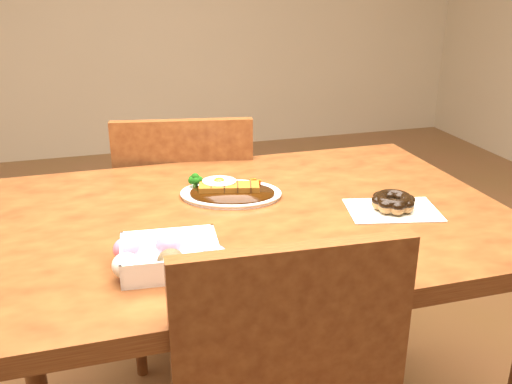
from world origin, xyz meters
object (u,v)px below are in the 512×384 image
object	(u,v)px
katsu_curry_plate	(229,191)
table	(243,252)
pon_de_ring	(393,202)
chair_far	(188,228)
donut_box	(167,255)

from	to	relation	value
katsu_curry_plate	table	bearing A→B (deg)	-88.49
pon_de_ring	table	bearing A→B (deg)	166.31
chair_far	table	bearing A→B (deg)	104.84
table	donut_box	world-z (taller)	donut_box
donut_box	chair_far	bearing A→B (deg)	78.27
katsu_curry_plate	pon_de_ring	world-z (taller)	katsu_curry_plate
chair_far	pon_de_ring	xyz separation A→B (m)	(0.38, -0.62, 0.29)
table	katsu_curry_plate	distance (m)	0.16
chair_far	katsu_curry_plate	distance (m)	0.51
chair_far	katsu_curry_plate	bearing A→B (deg)	105.64
katsu_curry_plate	pon_de_ring	xyz separation A→B (m)	(0.34, -0.19, 0.01)
table	chair_far	size ratio (longest dim) A/B	1.38
pon_de_ring	chair_far	bearing A→B (deg)	121.35
chair_far	pon_de_ring	size ratio (longest dim) A/B	3.80
katsu_curry_plate	donut_box	xyz separation A→B (m)	(-0.19, -0.32, 0.01)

